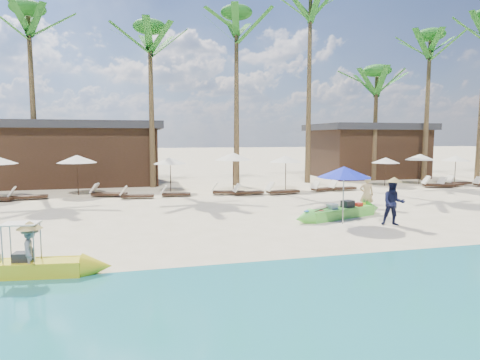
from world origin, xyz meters
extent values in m
plane|color=beige|center=(0.00, 0.00, 0.00)|extent=(240.00, 240.00, 0.00)
cube|color=tan|center=(0.00, -5.00, 0.00)|extent=(240.00, 4.50, 0.01)
cube|color=#5DD841|center=(3.60, 2.21, 0.20)|extent=(3.30, 1.70, 0.39)
cube|color=white|center=(3.60, 2.21, 0.21)|extent=(2.81, 1.37, 0.18)
cube|color=#262628|center=(3.99, 2.35, 0.48)|extent=(0.55, 0.49, 0.36)
cube|color=silver|center=(3.20, 2.13, 0.45)|extent=(0.44, 0.41, 0.29)
cube|color=red|center=(4.54, 2.48, 0.42)|extent=(0.37, 0.34, 0.23)
cylinder|color=red|center=(2.62, 1.93, 0.35)|extent=(0.23, 0.23, 0.09)
cylinder|color=#262628|center=(2.41, 1.75, 0.34)|extent=(0.21, 0.21, 0.08)
sphere|color=tan|center=(2.10, 1.70, 0.39)|extent=(0.18, 0.18, 0.18)
cylinder|color=yellow|center=(4.98, 2.78, 0.39)|extent=(0.14, 0.14, 0.18)
cylinder|color=yellow|center=(5.18, 2.84, 0.39)|extent=(0.14, 0.14, 0.18)
cube|color=yellow|center=(-6.96, -2.23, 0.18)|extent=(3.09, 1.00, 0.36)
cube|color=white|center=(-6.96, -2.23, 0.20)|extent=(2.65, 0.77, 0.16)
cube|color=#262628|center=(-6.77, -2.26, 0.43)|extent=(0.42, 0.35, 0.29)
cube|color=white|center=(-6.77, -2.26, 1.25)|extent=(0.83, 0.62, 0.03)
imported|color=tan|center=(5.14, 2.86, 0.80)|extent=(0.68, 0.57, 1.60)
imported|color=#121633|center=(4.79, 0.49, 0.83)|extent=(0.99, 0.90, 1.66)
imported|color=gray|center=(-6.56, -2.40, 0.69)|extent=(0.48, 0.71, 1.02)
cylinder|color=#99999E|center=(3.16, 1.19, 1.04)|extent=(0.05, 0.05, 2.08)
cone|color=#1626D3|center=(3.16, 1.19, 1.94)|extent=(1.99, 1.99, 0.41)
cube|color=#331D14|center=(-9.75, 10.39, 0.15)|extent=(1.80, 0.76, 0.12)
cube|color=white|center=(-10.52, 10.30, 0.46)|extent=(0.45, 0.61, 0.51)
cylinder|color=#331D14|center=(-7.55, 11.66, 1.09)|extent=(0.05, 0.05, 2.17)
cone|color=white|center=(-7.55, 11.66, 2.02)|extent=(2.17, 2.17, 0.43)
cube|color=#331D14|center=(-5.79, 10.44, 0.16)|extent=(1.91, 1.01, 0.13)
cube|color=white|center=(-6.57, 10.63, 0.48)|extent=(0.54, 0.67, 0.53)
cube|color=#331D14|center=(-4.30, 9.46, 0.15)|extent=(1.71, 0.71, 0.12)
cube|color=white|center=(-5.02, 9.54, 0.44)|extent=(0.43, 0.57, 0.48)
cylinder|color=#331D14|center=(-2.41, 11.77, 1.00)|extent=(0.05, 0.05, 1.99)
cone|color=white|center=(-2.41, 11.77, 1.85)|extent=(1.99, 1.99, 0.40)
cube|color=#331D14|center=(-2.26, 9.71, 0.14)|extent=(1.58, 0.68, 0.11)
cube|color=white|center=(-2.93, 9.79, 0.41)|extent=(0.40, 0.53, 0.45)
cylinder|color=#331D14|center=(1.24, 11.06, 1.12)|extent=(0.06, 0.06, 2.25)
cone|color=white|center=(1.24, 11.06, 2.09)|extent=(2.25, 2.25, 0.45)
cube|color=#331D14|center=(0.66, 9.65, 0.16)|extent=(1.85, 1.03, 0.12)
cube|color=white|center=(-0.09, 9.87, 0.47)|extent=(0.54, 0.66, 0.51)
cube|color=#331D14|center=(1.73, 9.30, 0.14)|extent=(1.64, 0.58, 0.11)
cube|color=white|center=(1.02, 9.28, 0.43)|extent=(0.38, 0.54, 0.48)
cylinder|color=#331D14|center=(4.56, 11.06, 1.03)|extent=(0.05, 0.05, 2.05)
cone|color=white|center=(4.56, 11.06, 1.91)|extent=(2.05, 2.05, 0.41)
cube|color=#331D14|center=(3.69, 9.13, 0.16)|extent=(1.88, 0.76, 0.13)
cube|color=white|center=(2.89, 9.05, 0.49)|extent=(0.46, 0.63, 0.54)
cube|color=#331D14|center=(6.55, 9.78, 0.14)|extent=(1.72, 1.00, 0.12)
cube|color=white|center=(5.86, 9.56, 0.43)|extent=(0.51, 0.61, 0.48)
cylinder|color=#331D14|center=(11.67, 11.31, 0.92)|extent=(0.05, 0.05, 1.84)
cone|color=white|center=(11.67, 11.31, 1.71)|extent=(1.84, 1.84, 0.37)
cube|color=#331D14|center=(7.79, 9.78, 0.14)|extent=(1.68, 0.75, 0.11)
cube|color=white|center=(7.08, 9.68, 0.43)|extent=(0.43, 0.57, 0.47)
cylinder|color=#331D14|center=(14.52, 11.58, 1.01)|extent=(0.05, 0.05, 2.03)
cone|color=white|center=(14.52, 11.58, 1.88)|extent=(2.03, 2.03, 0.41)
cube|color=#331D14|center=(14.51, 9.65, 0.16)|extent=(1.95, 1.14, 0.13)
cube|color=white|center=(13.73, 9.90, 0.49)|extent=(0.58, 0.70, 0.54)
cube|color=#331D14|center=(15.55, 9.80, 0.15)|extent=(1.69, 0.64, 0.12)
cube|color=white|center=(14.82, 9.75, 0.44)|extent=(0.41, 0.56, 0.48)
cylinder|color=#331D14|center=(17.03, 11.12, 0.96)|extent=(0.05, 0.05, 1.93)
cone|color=white|center=(17.03, 11.12, 1.79)|extent=(1.93, 1.93, 0.39)
cube|color=#331D14|center=(16.71, 10.40, 0.15)|extent=(1.76, 0.62, 0.12)
cube|color=white|center=(15.94, 10.38, 0.46)|extent=(0.41, 0.58, 0.51)
cube|color=white|center=(17.30, 9.44, 0.43)|extent=(0.40, 0.55, 0.47)
cone|color=brown|center=(-10.45, 15.08, 5.45)|extent=(0.40, 0.40, 10.89)
ellipsoid|color=#1A6B1D|center=(-10.45, 15.08, 10.89)|extent=(2.08, 2.08, 0.88)
cone|color=brown|center=(-3.36, 14.27, 5.04)|extent=(0.40, 0.40, 10.08)
ellipsoid|color=#1A6B1D|center=(-3.36, 14.27, 10.08)|extent=(2.08, 2.08, 0.88)
cone|color=brown|center=(2.15, 14.01, 5.63)|extent=(0.40, 0.40, 11.26)
ellipsoid|color=#1A6B1D|center=(2.15, 14.01, 11.26)|extent=(2.08, 2.08, 0.88)
cone|color=brown|center=(7.45, 14.38, 6.58)|extent=(0.40, 0.40, 13.16)
cone|color=brown|center=(12.84, 14.52, 4.04)|extent=(0.40, 0.40, 8.07)
ellipsoid|color=#1A6B1D|center=(12.84, 14.52, 8.07)|extent=(2.08, 2.08, 0.88)
cone|color=brown|center=(16.57, 13.68, 5.32)|extent=(0.40, 0.40, 10.64)
ellipsoid|color=#1A6B1D|center=(16.57, 13.68, 10.64)|extent=(2.08, 2.08, 0.88)
cube|color=#331D14|center=(-8.00, 17.50, 1.90)|extent=(10.00, 6.00, 3.80)
cube|color=#2D2D33|center=(-8.00, 17.50, 4.05)|extent=(10.80, 6.60, 0.50)
cube|color=#331D14|center=(14.00, 17.50, 1.90)|extent=(8.00, 6.00, 3.80)
cube|color=#2D2D33|center=(14.00, 17.50, 4.05)|extent=(8.80, 6.60, 0.50)
camera|label=1|loc=(-4.08, -12.13, 3.18)|focal=30.00mm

